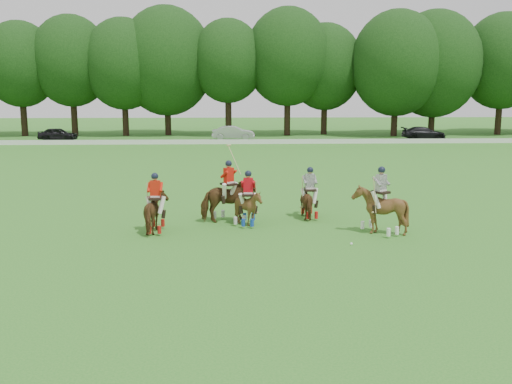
{
  "coord_description": "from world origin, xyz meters",
  "views": [
    {
      "loc": [
        0.28,
        -16.66,
        5.17
      ],
      "look_at": [
        1.18,
        4.2,
        1.4
      ],
      "focal_mm": 40.0,
      "sensor_mm": 36.0,
      "label": 1
    }
  ],
  "objects_px": {
    "car_left": "(58,134)",
    "polo_red_b": "(229,200)",
    "car_mid": "(233,133)",
    "polo_stripe_b": "(380,209)",
    "polo_red_a": "(156,211)",
    "polo_ball": "(351,244)",
    "car_right": "(424,133)",
    "polo_stripe_a": "(310,200)",
    "polo_red_c": "(248,206)"
  },
  "relations": [
    {
      "from": "car_left",
      "to": "polo_red_b",
      "type": "xyz_separation_m",
      "value": [
        17.61,
        -37.25,
        0.24
      ]
    },
    {
      "from": "polo_red_b",
      "to": "car_mid",
      "type": "bearing_deg",
      "value": 89.5
    },
    {
      "from": "car_left",
      "to": "car_mid",
      "type": "height_order",
      "value": "car_mid"
    },
    {
      "from": "polo_stripe_b",
      "to": "polo_red_a",
      "type": "bearing_deg",
      "value": 175.93
    },
    {
      "from": "car_mid",
      "to": "polo_red_a",
      "type": "bearing_deg",
      "value": 176.84
    },
    {
      "from": "polo_ball",
      "to": "polo_red_b",
      "type": "bearing_deg",
      "value": 139.64
    },
    {
      "from": "polo_red_a",
      "to": "polo_ball",
      "type": "bearing_deg",
      "value": -17.01
    },
    {
      "from": "car_right",
      "to": "polo_ball",
      "type": "distance_m",
      "value": 43.86
    },
    {
      "from": "polo_stripe_b",
      "to": "polo_stripe_a",
      "type": "bearing_deg",
      "value": 129.41
    },
    {
      "from": "car_mid",
      "to": "polo_red_c",
      "type": "xyz_separation_m",
      "value": [
        0.42,
        -37.76,
        0.02
      ]
    },
    {
      "from": "polo_red_b",
      "to": "polo_red_c",
      "type": "distance_m",
      "value": 0.91
    },
    {
      "from": "polo_stripe_a",
      "to": "polo_ball",
      "type": "distance_m",
      "value": 4.31
    },
    {
      "from": "polo_red_a",
      "to": "polo_ball",
      "type": "xyz_separation_m",
      "value": [
        6.79,
        -2.08,
        -0.74
      ]
    },
    {
      "from": "car_left",
      "to": "polo_red_a",
      "type": "relative_size",
      "value": 1.77
    },
    {
      "from": "polo_red_b",
      "to": "polo_red_a",
      "type": "bearing_deg",
      "value": -151.75
    },
    {
      "from": "car_right",
      "to": "polo_red_b",
      "type": "bearing_deg",
      "value": 152.92
    },
    {
      "from": "polo_red_a",
      "to": "polo_red_b",
      "type": "xyz_separation_m",
      "value": [
        2.66,
        1.43,
        0.12
      ]
    },
    {
      "from": "polo_red_c",
      "to": "polo_stripe_b",
      "type": "bearing_deg",
      "value": -17.65
    },
    {
      "from": "car_mid",
      "to": "car_right",
      "type": "relative_size",
      "value": 0.97
    },
    {
      "from": "polo_red_b",
      "to": "polo_red_c",
      "type": "bearing_deg",
      "value": -34.29
    },
    {
      "from": "car_right",
      "to": "polo_ball",
      "type": "height_order",
      "value": "car_right"
    },
    {
      "from": "polo_red_b",
      "to": "polo_stripe_b",
      "type": "relative_size",
      "value": 1.22
    },
    {
      "from": "car_right",
      "to": "polo_stripe_a",
      "type": "bearing_deg",
      "value": 156.55
    },
    {
      "from": "car_mid",
      "to": "polo_red_a",
      "type": "xyz_separation_m",
      "value": [
        -2.99,
        -38.68,
        0.06
      ]
    },
    {
      "from": "polo_red_b",
      "to": "polo_red_c",
      "type": "height_order",
      "value": "polo_red_b"
    },
    {
      "from": "polo_red_b",
      "to": "polo_red_c",
      "type": "xyz_separation_m",
      "value": [
        0.74,
        -0.51,
        -0.15
      ]
    },
    {
      "from": "car_right",
      "to": "polo_stripe_a",
      "type": "height_order",
      "value": "polo_stripe_a"
    },
    {
      "from": "polo_red_a",
      "to": "polo_red_c",
      "type": "height_order",
      "value": "polo_red_a"
    },
    {
      "from": "car_left",
      "to": "car_right",
      "type": "bearing_deg",
      "value": -89.71
    },
    {
      "from": "polo_red_a",
      "to": "polo_stripe_b",
      "type": "distance_m",
      "value": 8.15
    },
    {
      "from": "polo_red_c",
      "to": "polo_red_a",
      "type": "bearing_deg",
      "value": -164.84
    },
    {
      "from": "polo_red_a",
      "to": "polo_stripe_a",
      "type": "xyz_separation_m",
      "value": [
        5.94,
        2.09,
        -0.04
      ]
    },
    {
      "from": "car_right",
      "to": "polo_red_a",
      "type": "distance_m",
      "value": 45.0
    },
    {
      "from": "car_mid",
      "to": "car_right",
      "type": "bearing_deg",
      "value": -88.75
    },
    {
      "from": "car_left",
      "to": "polo_stripe_b",
      "type": "bearing_deg",
      "value": -149.26
    },
    {
      "from": "polo_red_b",
      "to": "polo_ball",
      "type": "xyz_separation_m",
      "value": [
        4.13,
        -3.51,
        -0.85
      ]
    },
    {
      "from": "polo_red_b",
      "to": "polo_stripe_a",
      "type": "relative_size",
      "value": 1.43
    },
    {
      "from": "car_right",
      "to": "polo_red_c",
      "type": "bearing_deg",
      "value": 154.12
    },
    {
      "from": "polo_red_c",
      "to": "polo_stripe_b",
      "type": "height_order",
      "value": "polo_stripe_b"
    },
    {
      "from": "polo_red_c",
      "to": "polo_ball",
      "type": "relative_size",
      "value": 23.64
    },
    {
      "from": "car_right",
      "to": "car_mid",
      "type": "bearing_deg",
      "value": 91.54
    },
    {
      "from": "polo_red_b",
      "to": "polo_ball",
      "type": "distance_m",
      "value": 5.49
    },
    {
      "from": "polo_red_b",
      "to": "polo_stripe_a",
      "type": "height_order",
      "value": "polo_red_b"
    },
    {
      "from": "car_mid",
      "to": "polo_stripe_a",
      "type": "height_order",
      "value": "polo_stripe_a"
    },
    {
      "from": "polo_red_c",
      "to": "polo_stripe_a",
      "type": "height_order",
      "value": "polo_red_c"
    },
    {
      "from": "car_right",
      "to": "polo_stripe_b",
      "type": "xyz_separation_m",
      "value": [
        -14.86,
        -39.26,
        0.25
      ]
    },
    {
      "from": "polo_red_c",
      "to": "car_left",
      "type": "bearing_deg",
      "value": 115.93
    },
    {
      "from": "polo_red_b",
      "to": "polo_stripe_a",
      "type": "distance_m",
      "value": 3.34
    },
    {
      "from": "polo_stripe_a",
      "to": "polo_ball",
      "type": "bearing_deg",
      "value": -78.38
    },
    {
      "from": "polo_ball",
      "to": "car_left",
      "type": "bearing_deg",
      "value": 118.08
    }
  ]
}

